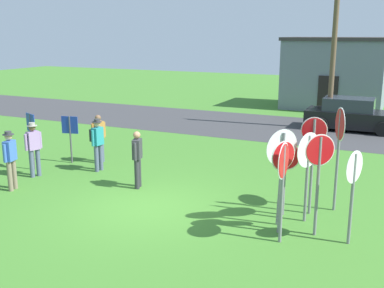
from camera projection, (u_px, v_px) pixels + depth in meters
ground_plane at (148, 207)px, 12.04m from camera, size 80.00×80.00×0.00m
street_asphalt at (271, 127)px, 22.29m from camera, size 60.00×6.40×0.01m
building_background at (335, 73)px, 27.64m from camera, size 5.87×4.29×4.21m
utility_pole at (334, 45)px, 21.04m from camera, size 1.80×0.24×7.46m
parked_car_on_street at (352, 115)px, 21.52m from camera, size 4.32×2.05×1.51m
stop_sign_low_front at (283, 172)px, 10.15m from camera, size 0.39×0.60×2.16m
stop_sign_far_back at (285, 166)px, 11.25m from camera, size 0.72×0.10×1.90m
stop_sign_rear_left at (353, 182)px, 9.65m from camera, size 0.26×0.66×2.07m
stop_sign_rear_right at (319, 168)px, 10.03m from camera, size 0.55×0.45×2.33m
stop_sign_center_cluster at (313, 150)px, 11.26m from camera, size 0.61×0.19×2.47m
stop_sign_leaning_right at (308, 161)px, 10.82m from camera, size 0.36×0.77×2.19m
stop_sign_tallest at (339, 140)px, 11.43m from camera, size 0.34×0.78×2.67m
stop_sign_leaning_left at (283, 175)px, 9.69m from camera, size 0.07×0.78×2.23m
stop_sign_nearest at (281, 160)px, 10.56m from camera, size 0.57×0.71×2.33m
person_with_sunhat at (33, 145)px, 14.42m from camera, size 0.43×0.54×1.74m
person_in_dark_shirt at (97, 141)px, 15.03m from camera, size 0.41×0.57×1.74m
person_holding_notes at (137, 156)px, 13.37m from camera, size 0.32×0.55×1.69m
person_on_left at (99, 136)px, 16.04m from camera, size 0.33×0.54×1.69m
person_near_signs at (10, 157)px, 13.17m from camera, size 0.31×0.56×1.74m
info_panel_leftmost at (31, 131)px, 15.09m from camera, size 0.56×0.25×1.89m
info_panel_middle at (70, 131)px, 15.93m from camera, size 0.59×0.16×1.65m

